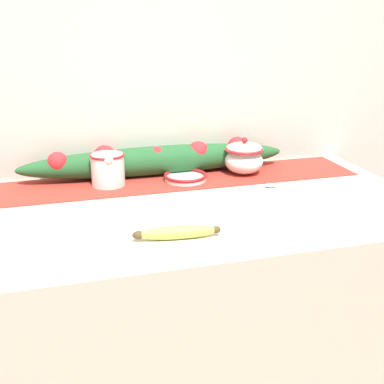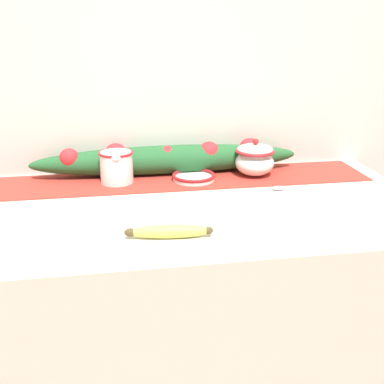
% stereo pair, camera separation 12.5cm
% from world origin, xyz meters
% --- Properties ---
extents(countertop, '(1.36, 0.68, 0.91)m').
position_xyz_m(countertop, '(0.00, 0.00, 0.45)').
color(countertop, beige).
rests_on(countertop, ground_plane).
extents(back_wall, '(2.16, 0.04, 2.40)m').
position_xyz_m(back_wall, '(0.00, 0.36, 1.20)').
color(back_wall, silver).
rests_on(back_wall, ground_plane).
extents(table_runner, '(1.25, 0.22, 0.00)m').
position_xyz_m(table_runner, '(0.00, 0.22, 0.91)').
color(table_runner, '#B23328').
rests_on(table_runner, countertop).
extents(cream_pitcher, '(0.11, 0.12, 0.10)m').
position_xyz_m(cream_pitcher, '(-0.16, 0.22, 0.96)').
color(cream_pitcher, white).
rests_on(cream_pitcher, countertop).
extents(sugar_bowl, '(0.12, 0.12, 0.12)m').
position_xyz_m(sugar_bowl, '(0.27, 0.22, 0.96)').
color(sugar_bowl, white).
rests_on(sugar_bowl, countertop).
extents(small_dish, '(0.13, 0.13, 0.02)m').
position_xyz_m(small_dish, '(0.07, 0.20, 0.92)').
color(small_dish, white).
rests_on(small_dish, countertop).
extents(banana, '(0.20, 0.05, 0.03)m').
position_xyz_m(banana, '(-0.05, -0.20, 0.92)').
color(banana, '#CCD156').
rests_on(banana, countertop).
extents(spoon, '(0.19, 0.03, 0.01)m').
position_xyz_m(spoon, '(0.30, 0.08, 0.91)').
color(spoon, '#B7B7BC').
rests_on(spoon, countertop).
extents(poinsettia_garland, '(0.86, 0.10, 0.11)m').
position_xyz_m(poinsettia_garland, '(0.00, 0.28, 0.96)').
color(poinsettia_garland, '#235B2D').
rests_on(poinsettia_garland, countertop).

